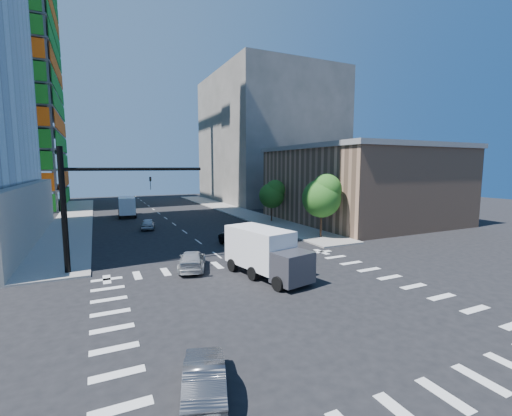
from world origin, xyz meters
TOP-DOWN VIEW (x-y plane):
  - ground at (0.00, 0.00)m, footprint 160.00×160.00m
  - road_markings at (0.00, 0.00)m, footprint 20.00×20.00m
  - sidewalk_ne at (12.50, 40.00)m, footprint 5.00×60.00m
  - sidewalk_nw at (-12.50, 40.00)m, footprint 5.00×60.00m
  - commercial_building at (25.00, 22.00)m, footprint 20.50×22.50m
  - bg_building_ne at (27.00, 55.00)m, footprint 24.00×30.00m
  - signal_mast_nw at (-10.00, 11.50)m, footprint 10.20×0.40m
  - tree_south at (12.63, 13.90)m, footprint 4.16×4.16m
  - tree_north at (12.93, 25.90)m, footprint 3.54×3.52m
  - car_nb_far at (3.11, 14.29)m, footprint 3.08×5.46m
  - car_sb_near at (-3.03, 8.89)m, footprint 3.30×5.10m
  - car_sb_mid at (-3.69, 27.66)m, footprint 2.27×4.15m
  - car_sb_cross at (-6.38, -5.56)m, footprint 2.45×4.18m
  - box_truck_near at (1.29, 4.62)m, footprint 4.03×6.83m
  - box_truck_far at (-5.11, 40.40)m, footprint 2.82×6.01m

SIDE VIEW (x-z plane):
  - ground at x=0.00m, z-range 0.00..0.00m
  - road_markings at x=0.00m, z-range 0.00..0.01m
  - sidewalk_ne at x=12.50m, z-range 0.00..0.15m
  - sidewalk_nw at x=-12.50m, z-range 0.00..0.15m
  - car_sb_cross at x=-6.38m, z-range 0.00..1.30m
  - car_sb_mid at x=-3.69m, z-range 0.00..1.34m
  - car_sb_near at x=-3.03m, z-range 0.00..1.37m
  - car_nb_far at x=3.11m, z-range 0.00..1.44m
  - box_truck_far at x=-5.11m, z-range -0.18..2.91m
  - box_truck_near at x=1.29m, z-range -0.19..3.16m
  - tree_north at x=12.93m, z-range 1.10..6.88m
  - tree_south at x=12.63m, z-range 1.27..8.10m
  - commercial_building at x=25.00m, z-range 0.01..10.61m
  - signal_mast_nw at x=-10.00m, z-range 0.99..9.99m
  - bg_building_ne at x=27.00m, z-range 0.00..28.00m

